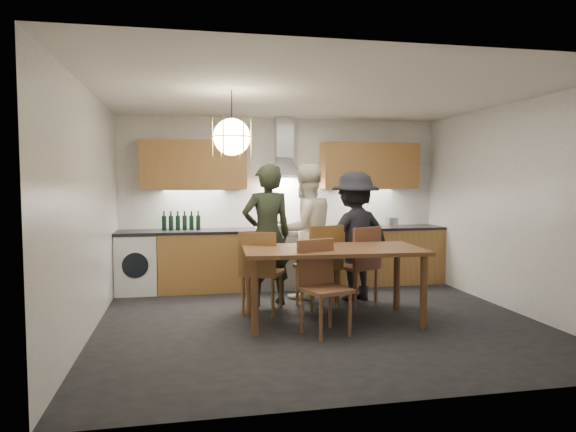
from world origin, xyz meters
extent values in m
plane|color=black|center=(0.00, 0.00, 0.00)|extent=(5.00, 5.00, 0.00)
cube|color=white|center=(0.00, 2.25, 1.30)|extent=(5.00, 0.02, 2.60)
cube|color=white|center=(0.00, -2.25, 1.30)|extent=(5.00, 0.02, 2.60)
cube|color=white|center=(-2.50, 0.00, 1.30)|extent=(0.02, 4.50, 2.60)
cube|color=white|center=(2.50, 0.00, 1.30)|extent=(0.02, 4.50, 2.60)
cube|color=white|center=(0.00, 0.00, 2.60)|extent=(5.00, 4.50, 0.02)
cube|color=#B88446|center=(-1.18, 1.95, 0.43)|extent=(1.45, 0.60, 0.86)
cube|color=#B88446|center=(1.48, 1.95, 0.43)|extent=(2.05, 0.60, 0.86)
cube|color=white|center=(-2.20, 1.95, 0.42)|extent=(0.58, 0.58, 0.85)
cube|color=black|center=(-1.48, 1.95, 0.88)|extent=(2.05, 0.62, 0.04)
cube|color=black|center=(1.48, 1.95, 0.88)|extent=(2.05, 0.62, 0.04)
cube|color=silver|center=(0.00, 1.95, 0.40)|extent=(0.90, 0.60, 0.80)
cube|color=black|center=(0.00, 1.66, 0.38)|extent=(0.78, 0.02, 0.42)
cube|color=slate|center=(0.00, 1.95, 0.84)|extent=(0.90, 0.60, 0.08)
cube|color=silver|center=(0.00, 1.69, 0.90)|extent=(0.90, 0.08, 0.04)
cube|color=#B78346|center=(-1.38, 2.08, 1.86)|extent=(1.55, 0.35, 0.72)
cube|color=#B78346|center=(1.38, 2.08, 1.86)|extent=(1.55, 0.35, 0.72)
cube|color=silver|center=(0.00, 2.12, 2.29)|extent=(0.26, 0.22, 0.62)
cylinder|color=black|center=(-1.00, -0.10, 2.35)|extent=(0.01, 0.01, 0.50)
sphere|color=#FFE0A5|center=(-1.00, -0.10, 2.10)|extent=(0.40, 0.40, 0.40)
torus|color=gold|center=(-1.00, -0.10, 2.10)|extent=(0.43, 0.43, 0.01)
cube|color=brown|center=(0.15, -0.07, 0.84)|extent=(2.09, 1.13, 0.05)
cylinder|color=brown|center=(-0.80, -0.44, 0.41)|extent=(0.08, 0.08, 0.81)
cylinder|color=brown|center=(-0.76, 0.40, 0.41)|extent=(0.08, 0.08, 0.81)
cylinder|color=brown|center=(1.05, -0.54, 0.41)|extent=(0.08, 0.08, 0.81)
cylinder|color=brown|center=(1.10, 0.29, 0.41)|extent=(0.08, 0.08, 0.81)
cube|color=brown|center=(-0.59, 0.51, 0.49)|extent=(0.61, 0.61, 0.04)
cube|color=brown|center=(-0.67, 0.32, 0.77)|extent=(0.44, 0.23, 0.50)
cylinder|color=brown|center=(-0.34, 0.60, 0.24)|extent=(0.04, 0.04, 0.47)
cylinder|color=brown|center=(-0.49, 0.26, 0.24)|extent=(0.04, 0.04, 0.47)
cylinder|color=brown|center=(-0.68, 0.75, 0.24)|extent=(0.04, 0.04, 0.47)
cylinder|color=brown|center=(-0.83, 0.41, 0.24)|extent=(0.04, 0.04, 0.47)
cube|color=brown|center=(0.17, 0.68, 0.52)|extent=(0.60, 0.60, 0.05)
cube|color=brown|center=(0.23, 0.47, 0.80)|extent=(0.48, 0.18, 0.53)
cylinder|color=brown|center=(0.30, 0.92, 0.25)|extent=(0.04, 0.04, 0.49)
cylinder|color=brown|center=(0.41, 0.55, 0.25)|extent=(0.04, 0.04, 0.49)
cylinder|color=brown|center=(-0.07, 0.82, 0.25)|extent=(0.04, 0.04, 0.49)
cylinder|color=brown|center=(0.03, 0.44, 0.25)|extent=(0.04, 0.04, 0.49)
cube|color=brown|center=(0.69, 0.69, 0.50)|extent=(0.62, 0.62, 0.04)
cube|color=brown|center=(0.77, 0.50, 0.78)|extent=(0.44, 0.23, 0.51)
cylinder|color=brown|center=(0.78, 0.95, 0.24)|extent=(0.04, 0.04, 0.48)
cylinder|color=brown|center=(0.94, 0.60, 0.24)|extent=(0.04, 0.04, 0.48)
cylinder|color=brown|center=(0.44, 0.79, 0.24)|extent=(0.04, 0.04, 0.48)
cylinder|color=brown|center=(0.59, 0.44, 0.24)|extent=(0.04, 0.04, 0.48)
cube|color=brown|center=(-0.06, -0.55, 0.48)|extent=(0.57, 0.57, 0.04)
cube|color=brown|center=(-0.13, -0.35, 0.75)|extent=(0.44, 0.18, 0.49)
cylinder|color=brown|center=(-0.18, -0.78, 0.23)|extent=(0.04, 0.04, 0.46)
cylinder|color=brown|center=(-0.30, -0.43, 0.23)|extent=(0.04, 0.04, 0.46)
cylinder|color=brown|center=(0.17, -0.66, 0.23)|extent=(0.04, 0.04, 0.46)
cylinder|color=brown|center=(0.05, -0.32, 0.23)|extent=(0.04, 0.04, 0.46)
imported|color=black|center=(-0.46, 0.88, 0.92)|extent=(0.74, 0.55, 1.84)
imported|color=white|center=(0.13, 1.22, 0.93)|extent=(1.08, 0.95, 1.86)
imported|color=black|center=(0.75, 0.93, 0.87)|extent=(1.24, 0.89, 1.74)
imported|color=#BDBCC0|center=(1.18, 1.90, 0.94)|extent=(0.39, 0.39, 0.07)
cylinder|color=#ACACAF|center=(1.70, 1.91, 0.97)|extent=(0.26, 0.26, 0.14)
camera|label=1|loc=(-1.50, -5.69, 1.63)|focal=32.00mm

